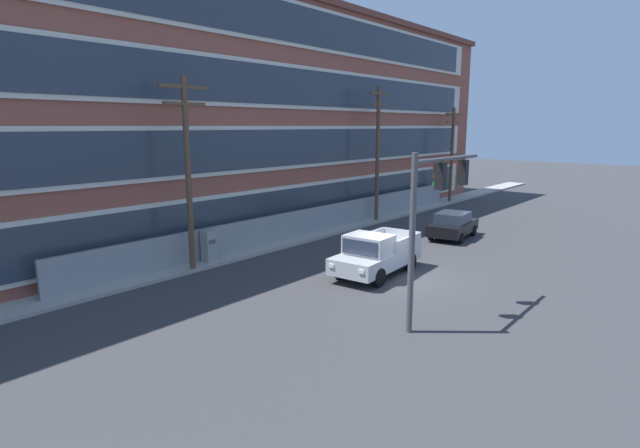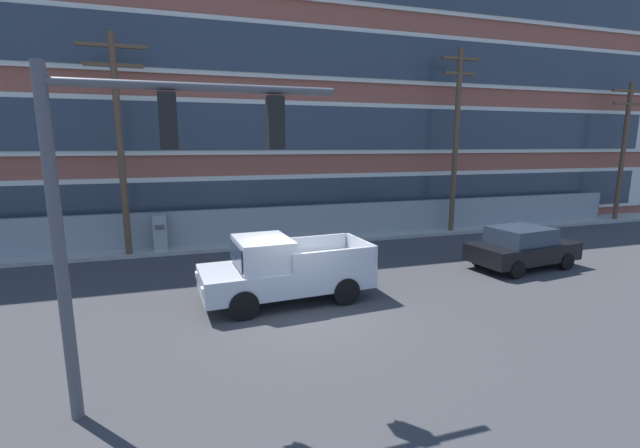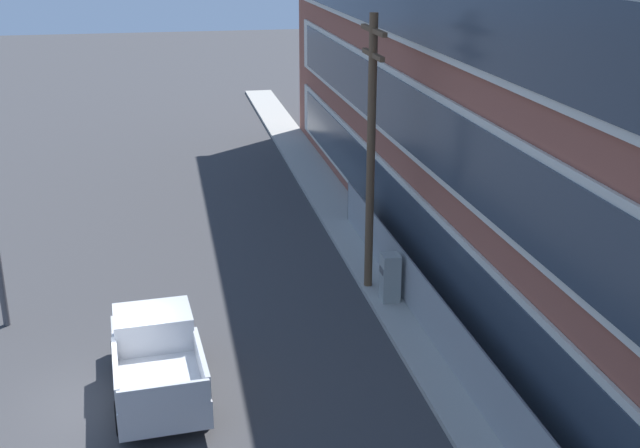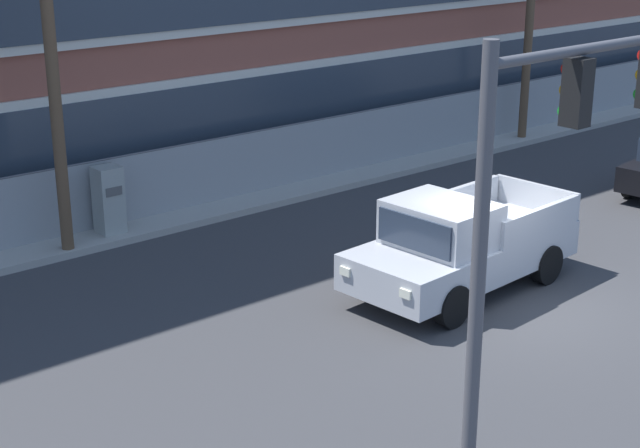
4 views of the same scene
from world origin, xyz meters
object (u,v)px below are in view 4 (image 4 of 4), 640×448
traffic_signal_mast (551,163)px  pickup_truck_silver (459,246)px  utility_pole_near_corner (49,28)px  electrical_cabinet (109,203)px

traffic_signal_mast → pickup_truck_silver: bearing=53.4°
pickup_truck_silver → utility_pole_near_corner: (-4.95, 6.71, 3.90)m
traffic_signal_mast → electrical_cabinet: size_ratio=3.46×
utility_pole_near_corner → electrical_cabinet: (1.23, 0.37, -4.00)m
pickup_truck_silver → electrical_cabinet: bearing=117.7°
utility_pole_near_corner → electrical_cabinet: utility_pole_near_corner is taller
electrical_cabinet → traffic_signal_mast: bearing=-87.6°
pickup_truck_silver → utility_pole_near_corner: 9.20m
traffic_signal_mast → utility_pole_near_corner: (-1.70, 11.08, 0.75)m
pickup_truck_silver → electrical_cabinet: size_ratio=3.06×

